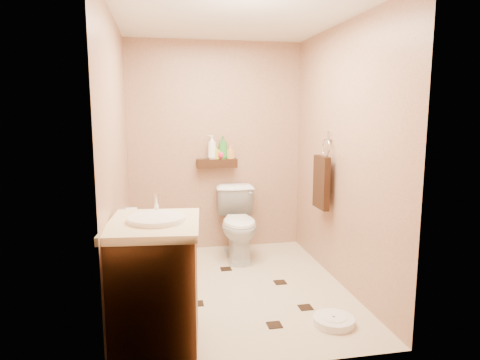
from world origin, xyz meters
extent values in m
plane|color=beige|center=(0.00, 0.00, 0.00)|extent=(2.50, 2.50, 0.00)
cube|color=tan|center=(0.00, 1.25, 1.20)|extent=(2.00, 0.04, 2.40)
cube|color=tan|center=(0.00, -1.25, 1.20)|extent=(2.00, 0.04, 2.40)
cube|color=tan|center=(-1.00, 0.00, 1.20)|extent=(0.04, 2.50, 2.40)
cube|color=tan|center=(1.00, 0.00, 1.20)|extent=(0.04, 2.50, 2.40)
cube|color=silver|center=(0.00, 0.00, 2.40)|extent=(2.00, 2.50, 0.02)
cube|color=#3D1D10|center=(0.00, 1.17, 1.02)|extent=(0.46, 0.14, 0.10)
cube|color=black|center=(-0.37, -0.26, 0.00)|extent=(0.11, 0.11, 0.01)
cube|color=black|center=(0.45, 0.05, 0.00)|extent=(0.11, 0.11, 0.01)
cube|color=black|center=(0.17, -0.74, 0.00)|extent=(0.11, 0.11, 0.01)
cube|color=black|center=(-0.55, 0.50, 0.00)|extent=(0.11, 0.11, 0.01)
cube|color=black|center=(0.51, -0.50, 0.00)|extent=(0.11, 0.11, 0.01)
cube|color=black|center=(-0.01, 0.49, 0.00)|extent=(0.11, 0.11, 0.01)
imported|color=white|center=(0.19, 0.83, 0.39)|extent=(0.47, 0.78, 0.77)
cube|color=brown|center=(-0.70, -0.85, 0.42)|extent=(0.62, 0.74, 0.83)
cube|color=beige|center=(-0.70, -0.85, 0.86)|extent=(0.67, 0.78, 0.05)
cylinder|color=white|center=(-0.68, -0.85, 0.89)|extent=(0.39, 0.39, 0.05)
cylinder|color=silver|center=(-0.68, -0.61, 0.96)|extent=(0.03, 0.03, 0.13)
cylinder|color=white|center=(0.62, -0.81, 0.03)|extent=(0.37, 0.37, 0.06)
cylinder|color=white|center=(0.62, -0.81, 0.06)|extent=(0.19, 0.19, 0.01)
cylinder|color=#186153|center=(-0.76, 0.66, 0.06)|extent=(0.12, 0.12, 0.13)
cylinder|color=white|center=(-0.76, 0.66, 0.30)|extent=(0.02, 0.02, 0.36)
sphere|color=white|center=(-0.76, 0.66, 0.47)|extent=(0.09, 0.09, 0.09)
cube|color=silver|center=(0.98, 0.25, 1.38)|extent=(0.03, 0.06, 0.08)
torus|color=silver|center=(0.95, 0.25, 1.26)|extent=(0.02, 0.19, 0.19)
cube|color=black|center=(0.91, 0.25, 0.92)|extent=(0.06, 0.30, 0.52)
cylinder|color=white|center=(-0.94, 0.65, 0.60)|extent=(0.11, 0.11, 0.11)
cylinder|color=silver|center=(-0.98, 0.65, 0.66)|extent=(0.04, 0.02, 0.02)
imported|color=white|center=(-0.05, 1.17, 1.21)|extent=(0.13, 0.13, 0.27)
imported|color=#C0D02B|center=(-0.01, 1.17, 1.15)|extent=(0.10, 0.10, 0.16)
imported|color=#F11C40|center=(0.05, 1.17, 1.14)|extent=(0.12, 0.12, 0.14)
imported|color=#2F8E31|center=(0.07, 1.17, 1.20)|extent=(0.11, 0.11, 0.26)
imported|color=#FFAF54|center=(0.16, 1.17, 1.15)|extent=(0.10, 0.10, 0.16)
camera|label=1|loc=(-0.65, -3.67, 1.61)|focal=32.00mm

